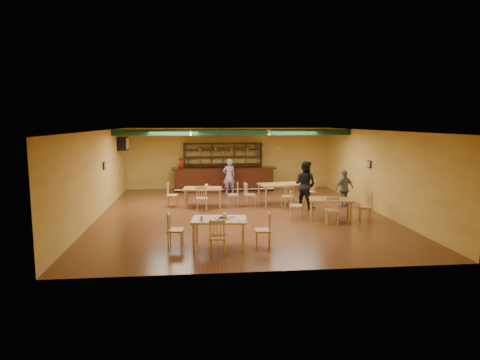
{
  "coord_description": "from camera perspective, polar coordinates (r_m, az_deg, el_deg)",
  "views": [
    {
      "loc": [
        -1.6,
        -14.96,
        3.32
      ],
      "look_at": [
        0.02,
        0.6,
        1.15
      ],
      "focal_mm": 31.71,
      "sensor_mm": 36.0,
      "label": 1
    }
  ],
  "objects": [
    {
      "name": "floor",
      "position": [
        15.41,
        0.15,
        -4.55
      ],
      "size": [
        12.0,
        12.0,
        0.0
      ],
      "primitive_type": "plane",
      "color": "brown",
      "rests_on": "ground"
    },
    {
      "name": "parmesan_shaker",
      "position": [
        11.08,
        -5.17,
        -5.17
      ],
      "size": [
        0.08,
        0.08,
        0.11
      ],
      "primitive_type": "cylinder",
      "rotation": [
        0.0,
        0.0,
        -0.11
      ],
      "color": "#EAE5C6",
      "rests_on": "near_table"
    },
    {
      "name": "picture_right",
      "position": [
        16.88,
        16.99,
        2.04
      ],
      "size": [
        0.04,
        0.34,
        0.28
      ],
      "primitive_type": "cube",
      "color": "black",
      "rests_on": "wall_right"
    },
    {
      "name": "dining_table_b",
      "position": [
        17.11,
        5.44,
        -1.91
      ],
      "size": [
        1.83,
        1.29,
        0.84
      ],
      "primitive_type": "cube",
      "rotation": [
        0.0,
        0.0,
        0.18
      ],
      "color": "#A3743A",
      "rests_on": "ground"
    },
    {
      "name": "pizza_server",
      "position": [
        11.32,
        -1.55,
        -5.06
      ],
      "size": [
        0.28,
        0.3,
        0.0
      ],
      "primitive_type": "cube",
      "rotation": [
        0.0,
        0.0,
        -0.87
      ],
      "color": "silver",
      "rests_on": "pizza_tray"
    },
    {
      "name": "back_bar_hutch",
      "position": [
        20.9,
        -2.31,
        1.9
      ],
      "size": [
        3.85,
        0.4,
        2.28
      ],
      "primitive_type": "cube",
      "color": "black",
      "rests_on": "ground"
    },
    {
      "name": "patron_bar",
      "position": [
        19.51,
        -1.49,
        0.51
      ],
      "size": [
        0.67,
        0.52,
        1.63
      ],
      "primitive_type": "imported",
      "rotation": [
        0.0,
        0.0,
        3.39
      ],
      "color": "#82499F",
      "rests_on": "ground"
    },
    {
      "name": "picture_left",
      "position": [
        16.4,
        -17.79,
        1.85
      ],
      "size": [
        0.04,
        0.34,
        0.28
      ],
      "primitive_type": "cube",
      "color": "black",
      "rests_on": "wall_left"
    },
    {
      "name": "track_rail_right",
      "position": [
        18.61,
        3.34,
        6.71
      ],
      "size": [
        0.05,
        2.5,
        0.05
      ],
      "primitive_type": "cube",
      "color": "silver",
      "rests_on": "ceiling"
    },
    {
      "name": "poinsettia",
      "position": [
        20.22,
        -7.97,
        2.28
      ],
      "size": [
        0.34,
        0.34,
        0.47
      ],
      "primitive_type": "imported",
      "rotation": [
        0.0,
        0.0,
        0.35
      ],
      "color": "#B71510",
      "rests_on": "bar_counter"
    },
    {
      "name": "dining_table_d",
      "position": [
        14.78,
        12.04,
        -3.85
      ],
      "size": [
        1.59,
        1.16,
        0.71
      ],
      "primitive_type": "cube",
      "rotation": [
        0.0,
        0.0,
        -0.23
      ],
      "color": "#A3743A",
      "rests_on": "ground"
    },
    {
      "name": "near_table",
      "position": [
        11.35,
        -2.81,
        -7.11
      ],
      "size": [
        1.53,
        1.08,
        0.77
      ],
      "primitive_type": "cube",
      "rotation": [
        0.0,
        0.0,
        -0.11
      ],
      "color": "beige",
      "rests_on": "ground"
    },
    {
      "name": "side_plate",
      "position": [
        11.1,
        0.14,
        -5.37
      ],
      "size": [
        0.24,
        0.24,
        0.01
      ],
      "primitive_type": "cylinder",
      "rotation": [
        0.0,
        0.0,
        -0.11
      ],
      "color": "white",
      "rests_on": "near_table"
    },
    {
      "name": "dining_table_a",
      "position": [
        16.67,
        -5.02,
        -2.32
      ],
      "size": [
        1.55,
        1.0,
        0.74
      ],
      "primitive_type": "cube",
      "rotation": [
        0.0,
        0.0,
        -0.07
      ],
      "color": "#A3743A",
      "rests_on": "ground"
    },
    {
      "name": "bar_counter",
      "position": [
        20.35,
        -2.19,
        0.11
      ],
      "size": [
        4.98,
        0.85,
        1.13
      ],
      "primitive_type": "cube",
      "color": "black",
      "rests_on": "ground"
    },
    {
      "name": "napkin_stack",
      "position": [
        11.48,
        -1.09,
        -4.89
      ],
      "size": [
        0.2,
        0.16,
        0.03
      ],
      "primitive_type": "cube",
      "rotation": [
        0.0,
        0.0,
        -0.03
      ],
      "color": "white",
      "rests_on": "near_table"
    },
    {
      "name": "patron_right_a",
      "position": [
        16.44,
        8.74,
        -0.61
      ],
      "size": [
        1.12,
        1.12,
        1.83
      ],
      "primitive_type": "imported",
      "rotation": [
        0.0,
        0.0,
        2.36
      ],
      "color": "black",
      "rests_on": "ground"
    },
    {
      "name": "patron_right_b",
      "position": [
        16.96,
        13.86,
        -1.13
      ],
      "size": [
        0.92,
        0.63,
        1.46
      ],
      "primitive_type": "imported",
      "rotation": [
        0.0,
        0.0,
        3.5
      ],
      "color": "gray",
      "rests_on": "ground"
    },
    {
      "name": "track_rail_left",
      "position": [
        18.37,
        -6.62,
        6.66
      ],
      "size": [
        0.05,
        2.5,
        0.05
      ],
      "primitive_type": "cube",
      "color": "silver",
      "rests_on": "ceiling"
    },
    {
      "name": "ceiling_beam",
      "position": [
        17.84,
        -0.81,
        6.45
      ],
      "size": [
        10.0,
        0.3,
        0.25
      ],
      "primitive_type": "cube",
      "color": "black",
      "rests_on": "ceiling"
    },
    {
      "name": "ac_unit",
      "position": [
        19.45,
        -15.47,
        4.75
      ],
      "size": [
        0.34,
        0.7,
        0.48
      ],
      "primitive_type": "cube",
      "color": "silver",
      "rests_on": "wall_left"
    },
    {
      "name": "pizza_tray",
      "position": [
        11.26,
        -2.31,
        -5.18
      ],
      "size": [
        0.5,
        0.5,
        0.01
      ],
      "primitive_type": "cylinder",
      "rotation": [
        0.0,
        0.0,
        0.31
      ],
      "color": "silver",
      "rests_on": "near_table"
    }
  ]
}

